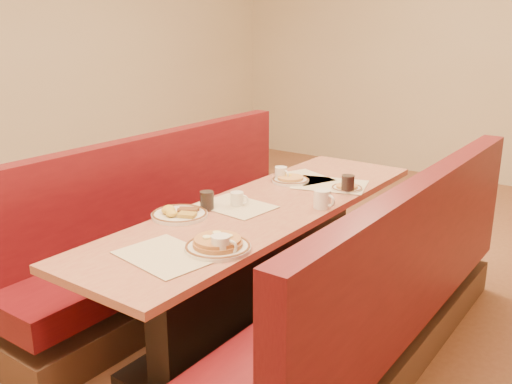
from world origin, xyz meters
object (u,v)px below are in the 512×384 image
Objects in this scene: coffee_mug_a at (222,245)px; soda_tumbler_mid at (348,184)px; booth_left at (173,241)px; coffee_mug_d at (281,173)px; coffee_mug_c at (323,199)px; booth_right at (382,304)px; diner_table at (264,267)px; soda_tumbler_near at (207,201)px; eggs_plate at (179,214)px; pancake_plate at (218,245)px; coffee_mug_b at (238,199)px.

coffee_mug_a is 1.12× the size of soda_tumbler_mid.
booth_left reaches higher than coffee_mug_d.
coffee_mug_c is at bearing 8.68° from booth_left.
booth_right reaches higher than soda_tumbler_mid.
diner_table is 0.54m from soda_tumbler_near.
booth_left is 1.00× the size of booth_right.
booth_right is at bearing -10.01° from coffee_mug_c.
eggs_plate is 2.84× the size of soda_tumbler_near.
pancake_plate is at bearing -73.30° from diner_table.
soda_tumbler_mid is at bearing 102.78° from coffee_mug_c.
booth_right is at bearing -11.64° from coffee_mug_b.
coffee_mug_d is at bearing -179.79° from soda_tumbler_mid.
coffee_mug_c is at bearing 69.81° from coffee_mug_a.
eggs_plate is 2.77× the size of soda_tumbler_mid.
booth_left is 1.28m from coffee_mug_a.
eggs_plate is at bearing -41.72° from booth_left.
pancake_plate is 0.81m from coffee_mug_c.
booth_right is at bearing 14.42° from soda_tumbler_near.
soda_tumbler_mid is (0.38, 0.59, 0.01)m from coffee_mug_b.
soda_tumbler_mid reaches higher than soda_tumbler_near.
booth_left is at bearing 127.14° from coffee_mug_a.
eggs_plate is 0.36m from coffee_mug_b.
coffee_mug_b is (-0.32, 0.56, 0.02)m from pancake_plate.
diner_table is at bearing -142.29° from coffee_mug_c.
booth_left is 0.72m from soda_tumbler_near.
diner_table is 0.44m from coffee_mug_b.
coffee_mug_a is 1.28m from coffee_mug_d.
eggs_plate is (-0.26, -0.42, 0.39)m from diner_table.
booth_left is at bearing -162.25° from coffee_mug_c.
booth_left is at bearing 154.80° from soda_tumbler_near.
pancake_plate is at bearing -129.63° from booth_right.
booth_left is 23.80× the size of soda_tumbler_near.
soda_tumbler_mid is at bearing 133.21° from booth_right.
pancake_plate is (0.93, -0.65, 0.41)m from booth_left.
booth_left and booth_right have the same top height.
soda_tumbler_near reaches higher than coffee_mug_a.
eggs_plate is 2.88× the size of coffee_mug_b.
coffee_mug_c is at bearing 38.64° from soda_tumbler_near.
booth_left is at bearing 180.00° from diner_table.
coffee_mug_a is at bearing -125.08° from booth_right.
coffee_mug_a is (0.51, -0.27, 0.03)m from eggs_plate.
pancake_plate is 0.64m from coffee_mug_b.
booth_right reaches higher than coffee_mug_c.
soda_tumbler_near is at bearing 118.40° from coffee_mug_a.
pancake_plate is (0.19, -0.65, 0.40)m from diner_table.
coffee_mug_b is at bearing -122.86° from soda_tumbler_mid.
coffee_mug_b reaches higher than diner_table.
pancake_plate is 2.68× the size of coffee_mug_d.
booth_right is 0.94m from pancake_plate.
eggs_plate is 2.20× the size of coffee_mug_c.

